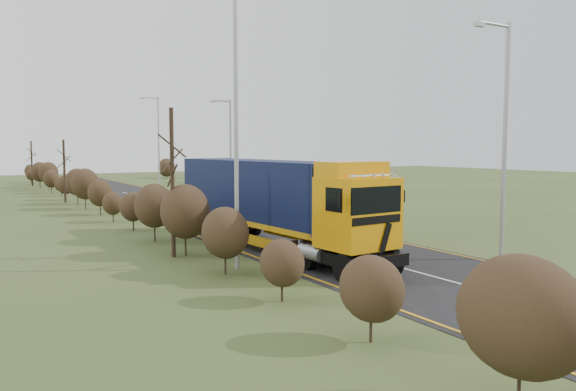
% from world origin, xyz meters
% --- Properties ---
extents(ground, '(160.00, 160.00, 0.00)m').
position_xyz_m(ground, '(0.00, 0.00, 0.00)').
color(ground, '#37451D').
rests_on(ground, ground).
extents(road, '(8.00, 120.00, 0.02)m').
position_xyz_m(road, '(0.00, 10.00, 0.01)').
color(road, black).
rests_on(road, ground).
extents(layby, '(6.00, 18.00, 0.02)m').
position_xyz_m(layby, '(6.50, 20.00, 0.01)').
color(layby, '#302E2B').
rests_on(layby, ground).
extents(lane_markings, '(7.52, 116.00, 0.01)m').
position_xyz_m(lane_markings, '(0.00, 9.69, 0.03)').
color(lane_markings, '#C58712').
rests_on(lane_markings, road).
extents(hedgerow, '(2.24, 102.04, 6.05)m').
position_xyz_m(hedgerow, '(-6.00, 7.89, 1.62)').
color(hedgerow, '#302215').
rests_on(hedgerow, ground).
extents(lorry, '(3.24, 14.41, 3.98)m').
position_xyz_m(lorry, '(-2.11, 3.33, 2.26)').
color(lorry, black).
rests_on(lorry, ground).
extents(car_red_hatchback, '(1.57, 3.71, 1.25)m').
position_xyz_m(car_red_hatchback, '(5.97, 18.16, 0.63)').
color(car_red_hatchback, '#A7081A').
rests_on(car_red_hatchback, ground).
extents(car_blue_sedan, '(3.19, 4.43, 1.39)m').
position_xyz_m(car_blue_sedan, '(8.36, 20.23, 0.69)').
color(car_blue_sedan, '#0A113A').
rests_on(car_blue_sedan, ground).
extents(streetlight_near, '(1.97, 0.19, 9.27)m').
position_xyz_m(streetlight_near, '(4.48, -3.17, 5.11)').
color(streetlight_near, '#9B9DA0').
rests_on(streetlight_near, ground).
extents(streetlight_mid, '(1.74, 0.18, 8.15)m').
position_xyz_m(streetlight_mid, '(4.51, 22.34, 4.47)').
color(streetlight_mid, '#9B9DA0').
rests_on(streetlight_mid, ground).
extents(streetlight_far, '(2.13, 0.20, 10.05)m').
position_xyz_m(streetlight_far, '(5.63, 43.95, 5.57)').
color(streetlight_far, '#9B9DA0').
rests_on(streetlight_far, ground).
extents(left_pole, '(0.16, 0.16, 11.28)m').
position_xyz_m(left_pole, '(-5.22, 0.68, 5.64)').
color(left_pole, '#9B9DA0').
rests_on(left_pole, ground).
extents(speed_sign, '(0.58, 0.10, 2.09)m').
position_xyz_m(speed_sign, '(5.17, 12.54, 1.44)').
color(speed_sign, '#9B9DA0').
rests_on(speed_sign, ground).
extents(warning_board, '(0.73, 0.11, 1.92)m').
position_xyz_m(warning_board, '(5.01, 20.94, 1.17)').
color(warning_board, '#9B9DA0').
rests_on(warning_board, ground).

